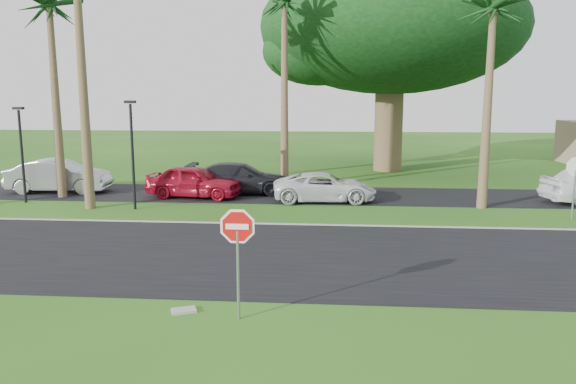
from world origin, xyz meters
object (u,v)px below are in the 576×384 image
(car_silver, at_px, (59,176))
(car_minivan, at_px, (325,188))
(car_dark, at_px, (240,179))
(car_red, at_px, (194,182))
(stop_sign_far, at_px, (575,175))
(stop_sign_near, at_px, (238,241))

(car_silver, distance_m, car_minivan, 13.43)
(car_silver, relative_size, car_dark, 0.97)
(car_dark, bearing_deg, car_red, 121.70)
(stop_sign_far, height_order, car_minivan, stop_sign_far)
(car_silver, bearing_deg, car_dark, -91.19)
(car_silver, xyz_separation_m, car_red, (7.12, -0.82, -0.06))
(stop_sign_far, distance_m, car_red, 16.49)
(car_red, distance_m, car_minivan, 6.27)
(stop_sign_far, relative_size, car_minivan, 0.56)
(stop_sign_far, xyz_separation_m, car_dark, (-14.12, 4.69, -1.02))
(stop_sign_near, height_order, car_minivan, stop_sign_near)
(car_red, height_order, car_minivan, car_red)
(car_minivan, bearing_deg, stop_sign_near, 169.32)
(car_red, distance_m, car_dark, 2.39)
(car_red, xyz_separation_m, car_minivan, (6.25, -0.48, -0.12))
(stop_sign_far, distance_m, car_minivan, 10.33)
(stop_sign_near, relative_size, car_red, 0.58)
(stop_sign_far, bearing_deg, car_dark, -18.37)
(car_red, bearing_deg, car_dark, -49.39)
(stop_sign_far, bearing_deg, car_minivan, -16.37)
(stop_sign_near, distance_m, car_dark, 15.94)
(stop_sign_far, xyz_separation_m, car_minivan, (-9.86, 2.90, -1.12))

